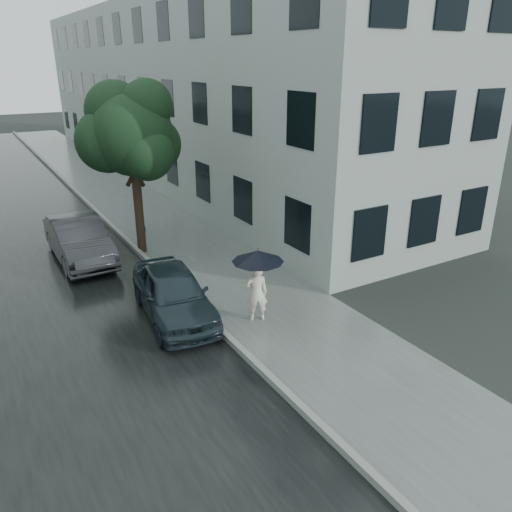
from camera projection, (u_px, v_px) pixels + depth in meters
ground at (302, 338)px, 11.81m from camera, size 120.00×120.00×0.00m
sidewalk at (145, 212)px, 21.52m from camera, size 3.50×60.00×0.01m
kerb_near at (102, 217)px, 20.62m from camera, size 0.15×60.00×0.15m
asphalt_road at (10, 232)px, 18.99m from camera, size 6.85×60.00×0.00m
building_near at (183, 90)px, 28.34m from camera, size 7.02×36.00×9.00m
pedestrian at (257, 293)px, 12.35m from camera, size 0.63×0.52×1.49m
umbrella at (258, 256)px, 12.01m from camera, size 1.68×1.68×0.98m
street_tree at (131, 133)px, 15.75m from camera, size 3.40×3.09×5.63m
lamp_post at (132, 159)px, 17.95m from camera, size 0.83×0.45×4.87m
car_near at (173, 293)px, 12.54m from camera, size 1.98×3.99×1.31m
car_far at (79, 240)px, 16.14m from camera, size 1.51×4.25×1.40m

